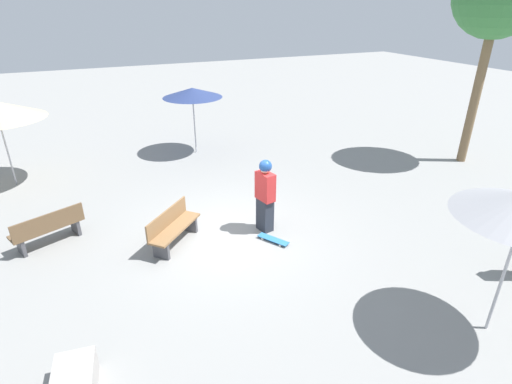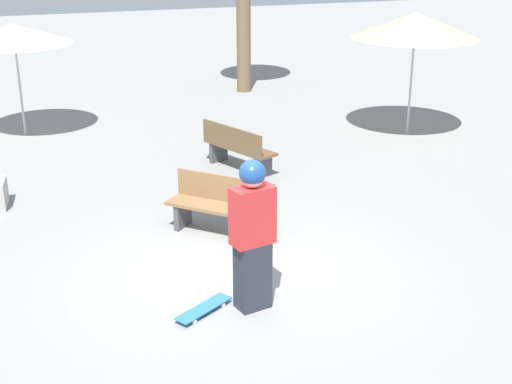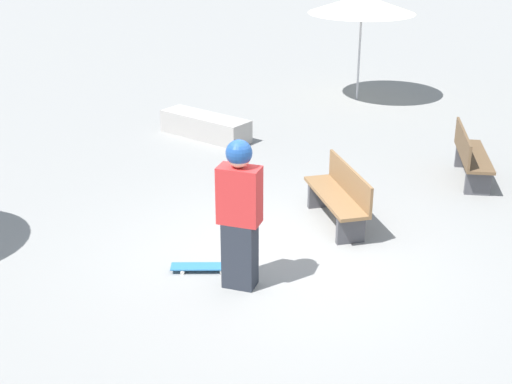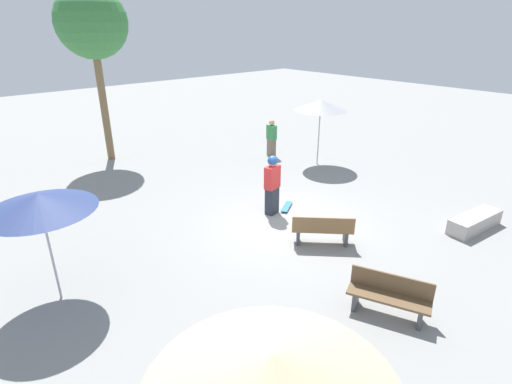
{
  "view_description": "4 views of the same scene",
  "coord_description": "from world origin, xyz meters",
  "px_view_note": "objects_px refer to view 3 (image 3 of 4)",
  "views": [
    {
      "loc": [
        2.85,
        7.92,
        5.18
      ],
      "look_at": [
        -0.82,
        -0.35,
        0.84
      ],
      "focal_mm": 28.0,
      "sensor_mm": 36.0,
      "label": 1
    },
    {
      "loc": [
        -7.97,
        2.63,
        4.34
      ],
      "look_at": [
        -0.28,
        -0.13,
        1.24
      ],
      "focal_mm": 50.0,
      "sensor_mm": 36.0,
      "label": 2
    },
    {
      "loc": [
        -7.28,
        -3.91,
        4.39
      ],
      "look_at": [
        -0.81,
        -0.08,
        1.25
      ],
      "focal_mm": 50.0,
      "sensor_mm": 36.0,
      "label": 3
    },
    {
      "loc": [
        7.11,
        -7.58,
        5.44
      ],
      "look_at": [
        -0.95,
        -0.46,
        0.84
      ],
      "focal_mm": 28.0,
      "sensor_mm": 36.0,
      "label": 4
    }
  ],
  "objects_px": {
    "concrete_ledge": "(205,126)",
    "bench_far": "(470,156)",
    "shade_umbrella_cream": "(362,4)",
    "skater_main": "(240,210)",
    "skateboard": "(203,267)",
    "bench_near": "(340,196)"
  },
  "relations": [
    {
      "from": "concrete_ledge",
      "to": "bench_far",
      "type": "height_order",
      "value": "bench_far"
    },
    {
      "from": "skateboard",
      "to": "concrete_ledge",
      "type": "height_order",
      "value": "concrete_ledge"
    },
    {
      "from": "concrete_ledge",
      "to": "shade_umbrella_cream",
      "type": "bearing_deg",
      "value": -19.21
    },
    {
      "from": "skateboard",
      "to": "bench_near",
      "type": "relative_size",
      "value": 0.54
    },
    {
      "from": "skater_main",
      "to": "shade_umbrella_cream",
      "type": "distance_m",
      "value": 9.01
    },
    {
      "from": "skater_main",
      "to": "concrete_ledge",
      "type": "height_order",
      "value": "skater_main"
    },
    {
      "from": "skater_main",
      "to": "skateboard",
      "type": "distance_m",
      "value": 1.12
    },
    {
      "from": "concrete_ledge",
      "to": "skateboard",
      "type": "bearing_deg",
      "value": -146.02
    },
    {
      "from": "skateboard",
      "to": "skater_main",
      "type": "bearing_deg",
      "value": 143.49
    },
    {
      "from": "skateboard",
      "to": "bench_far",
      "type": "distance_m",
      "value": 5.24
    },
    {
      "from": "skater_main",
      "to": "shade_umbrella_cream",
      "type": "height_order",
      "value": "shade_umbrella_cream"
    },
    {
      "from": "bench_far",
      "to": "shade_umbrella_cream",
      "type": "distance_m",
      "value": 5.52
    },
    {
      "from": "skateboard",
      "to": "concrete_ledge",
      "type": "distance_m",
      "value": 5.41
    },
    {
      "from": "skateboard",
      "to": "shade_umbrella_cream",
      "type": "relative_size",
      "value": 0.33
    },
    {
      "from": "bench_near",
      "to": "bench_far",
      "type": "xyz_separation_m",
      "value": [
        2.65,
        -1.14,
        0.0
      ]
    },
    {
      "from": "skater_main",
      "to": "bench_far",
      "type": "xyz_separation_m",
      "value": [
        4.88,
        -1.43,
        -0.58
      ]
    },
    {
      "from": "skater_main",
      "to": "bench_near",
      "type": "xyz_separation_m",
      "value": [
        2.22,
        -0.29,
        -0.58
      ]
    },
    {
      "from": "skater_main",
      "to": "bench_far",
      "type": "height_order",
      "value": "skater_main"
    },
    {
      "from": "bench_near",
      "to": "shade_umbrella_cream",
      "type": "xyz_separation_m",
      "value": [
        6.44,
        2.47,
        1.74
      ]
    },
    {
      "from": "skateboard",
      "to": "concrete_ledge",
      "type": "relative_size",
      "value": 0.4
    },
    {
      "from": "bench_far",
      "to": "shade_umbrella_cream",
      "type": "bearing_deg",
      "value": -159.31
    },
    {
      "from": "concrete_ledge",
      "to": "bench_far",
      "type": "xyz_separation_m",
      "value": [
        0.34,
        -5.05,
        0.21
      ]
    }
  ]
}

